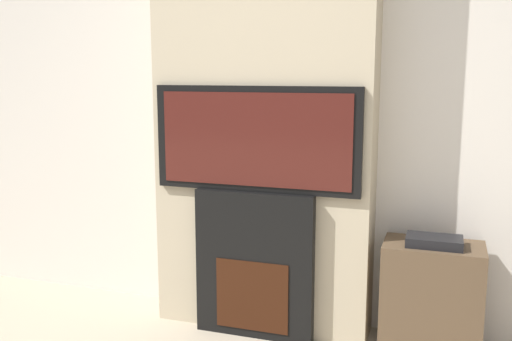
# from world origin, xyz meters

# --- Properties ---
(wall_back) EXTENTS (6.00, 0.06, 2.70)m
(wall_back) POSITION_xyz_m (0.00, 2.03, 1.35)
(wall_back) COLOR silver
(wall_back) RESTS_ON ground_plane
(chimney_breast) EXTENTS (1.23, 0.28, 2.70)m
(chimney_breast) POSITION_xyz_m (0.00, 1.86, 1.35)
(chimney_breast) COLOR #BCAD8E
(chimney_breast) RESTS_ON ground_plane
(fireplace) EXTENTS (0.67, 0.15, 0.82)m
(fireplace) POSITION_xyz_m (0.00, 1.72, 0.41)
(fireplace) COLOR black
(fireplace) RESTS_ON ground_plane
(television) EXTENTS (1.14, 0.07, 0.57)m
(television) POSITION_xyz_m (0.00, 1.71, 1.11)
(television) COLOR black
(television) RESTS_ON fireplace
(media_stand) EXTENTS (0.51, 0.31, 0.64)m
(media_stand) POSITION_xyz_m (0.94, 1.80, 0.30)
(media_stand) COLOR brown
(media_stand) RESTS_ON ground_plane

